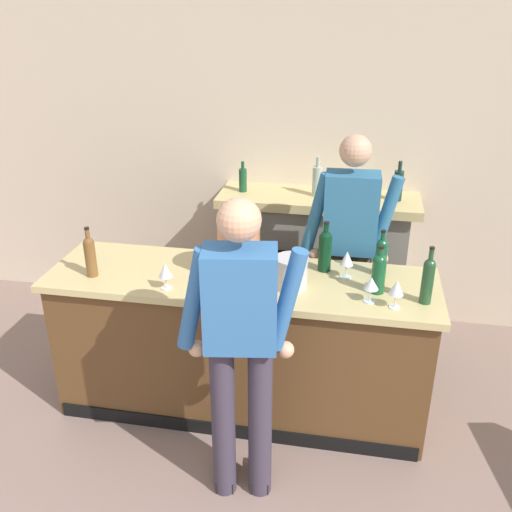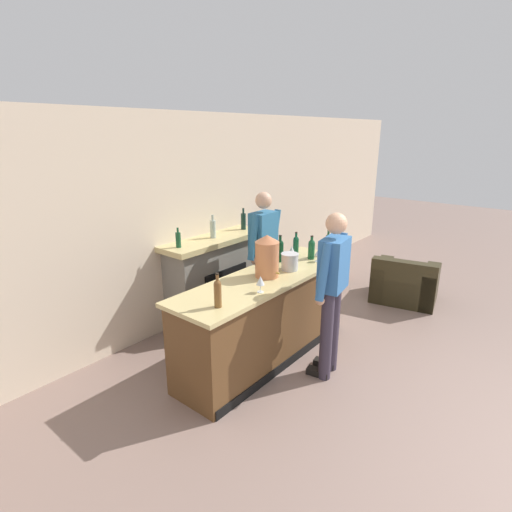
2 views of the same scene
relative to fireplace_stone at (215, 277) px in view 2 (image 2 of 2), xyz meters
The scene contains 19 objects.
ground_plane 3.56m from the fireplace_stone, 93.35° to the right, with size 24.00×24.00×0.00m, color #836A60.
wall_back_panel 0.85m from the fireplace_stone, 128.25° to the left, with size 12.00×0.07×2.75m.
bar_counter 1.26m from the fireplace_stone, 107.58° to the right, with size 2.44×0.71×0.99m.
fireplace_stone is the anchor object (origin of this frame).
armchair_black 2.92m from the fireplace_stone, 39.88° to the right, with size 0.98×1.06×0.71m.
potted_plant_corner 2.59m from the fireplace_stone, 12.67° to the right, with size 0.44×0.47×0.77m.
person_customer 1.97m from the fireplace_stone, 96.77° to the right, with size 0.65×0.35×1.76m.
person_bartender 0.81m from the fireplace_stone, 67.78° to the right, with size 0.66×0.31×1.79m.
copper_dispenser 1.42m from the fireplace_stone, 107.82° to the right, with size 0.26×0.30×0.47m.
ice_bucket_steel 1.37m from the fireplace_stone, 92.39° to the right, with size 0.20×0.20×0.19m.
wine_bottle_chardonnay_pale 1.24m from the fireplace_stone, 64.89° to the right, with size 0.07×0.07×0.30m.
wine_bottle_rose_blush 1.95m from the fireplace_stone, 133.78° to the right, with size 0.07×0.07×0.32m.
wine_bottle_riesling_slim 1.61m from the fireplace_stone, 61.40° to the right, with size 0.07×0.07×0.35m.
wine_bottle_merlot_tall 1.43m from the fireplace_stone, 70.00° to the right, with size 0.08×0.08×0.30m.
wine_bottle_burgundy_dark 1.16m from the fireplace_stone, 82.99° to the right, with size 0.08×0.08×0.33m.
wine_glass_mid_counter 1.52m from the fireplace_stone, 73.24° to the right, with size 0.09×0.09×0.15m.
wine_glass_front_right 1.71m from the fireplace_stone, 118.69° to the right, with size 0.08×0.08×0.17m.
wine_glass_near_bucket 1.61m from the fireplace_stone, 68.78° to the right, with size 0.08×0.08×0.17m.
wine_glass_front_left 1.24m from the fireplace_stone, 76.32° to the right, with size 0.08×0.08×0.18m.
Camera 2 is at (-3.42, -0.19, 2.51)m, focal length 28.00 mm.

